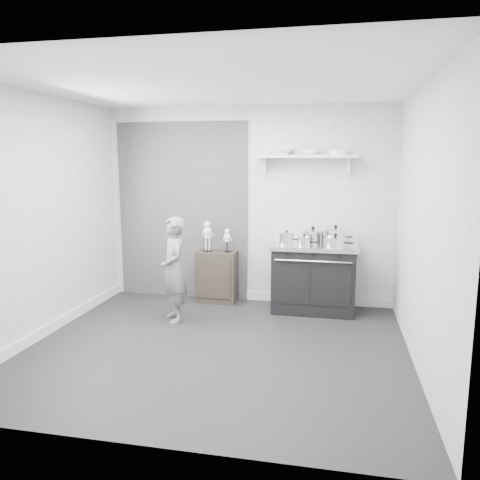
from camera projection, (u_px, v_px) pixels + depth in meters
The scene contains 16 objects.
ground at pixel (216, 347), 4.98m from camera, with size 4.00×4.00×0.00m, color black.
room_shell at pixel (210, 192), 4.87m from camera, with size 4.02×3.62×2.71m.
wall_shelf at pixel (306, 157), 6.11m from camera, with size 1.30×0.26×0.24m.
stove at pixel (314, 277), 6.15m from camera, with size 1.12×0.70×0.89m.
side_cabinet at pixel (217, 277), 6.56m from camera, with size 0.55×0.32×0.72m, color black.
child at pixel (174, 270), 5.72m from camera, with size 0.47×0.31×1.30m, color slate.
pot_front_left at pixel (287, 238), 6.01m from camera, with size 0.28×0.19×0.19m.
pot_back_left at pixel (313, 236), 6.16m from camera, with size 0.38×0.29×0.22m.
pot_back_right at pixel (335, 236), 6.09m from camera, with size 0.35×0.26×0.25m.
pot_front_right at pixel (335, 242), 5.85m from camera, with size 0.35×0.27×0.17m.
pot_front_center at pixel (304, 241), 5.93m from camera, with size 0.27×0.18×0.15m.
skeleton_full at pixel (207, 234), 6.48m from camera, with size 0.14×0.09×0.49m, color silver, non-canonical shape.
skeleton_torso at pixel (227, 239), 6.44m from camera, with size 0.10×0.07×0.37m, color silver, non-canonical shape.
bowl_large at pixel (282, 152), 6.16m from camera, with size 0.31×0.31×0.08m, color white.
bowl_small at pixel (311, 152), 6.08m from camera, with size 0.22×0.22×0.07m, color white.
plate_stack at pixel (339, 152), 6.01m from camera, with size 0.25×0.25×0.06m, color silver.
Camera 1 is at (1.20, -4.58, 1.96)m, focal length 35.00 mm.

